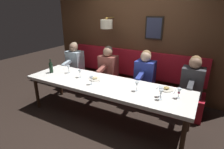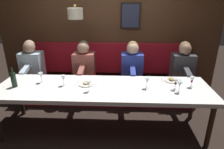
{
  "view_description": "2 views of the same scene",
  "coord_description": "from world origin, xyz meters",
  "views": [
    {
      "loc": [
        -2.64,
        -1.62,
        2.05
      ],
      "look_at": [
        0.05,
        -0.13,
        0.92
      ],
      "focal_mm": 29.02,
      "sensor_mm": 36.0,
      "label": 1
    },
    {
      "loc": [
        -2.62,
        -0.24,
        1.98
      ],
      "look_at": [
        0.05,
        -0.13,
        0.92
      ],
      "focal_mm": 31.34,
      "sensor_mm": 36.0,
      "label": 2
    }
  ],
  "objects": [
    {
      "name": "ground_plane",
      "position": [
        0.0,
        0.0,
        0.0
      ],
      "size": [
        12.0,
        12.0,
        0.0
      ],
      "primitive_type": "plane",
      "color": "black"
    },
    {
      "name": "dining_table",
      "position": [
        0.0,
        0.0,
        0.68
      ],
      "size": [
        0.9,
        3.18,
        0.74
      ],
      "color": "white",
      "rests_on": "ground_plane"
    },
    {
      "name": "banquette_bench",
      "position": [
        0.89,
        0.0,
        0.23
      ],
      "size": [
        0.52,
        3.38,
        0.45
      ],
      "primitive_type": "cube",
      "color": "red",
      "rests_on": "ground_plane"
    },
    {
      "name": "back_wall_panel",
      "position": [
        1.46,
        0.0,
        1.36
      ],
      "size": [
        0.59,
        4.58,
        2.9
      ],
      "color": "#51331E",
      "rests_on": "ground_plane"
    },
    {
      "name": "diner_nearest",
      "position": [
        0.88,
        -1.42,
        0.82
      ],
      "size": [
        0.6,
        0.4,
        0.79
      ],
      "color": "#3D3D42",
      "rests_on": "banquette_bench"
    },
    {
      "name": "diner_near",
      "position": [
        0.88,
        -0.47,
        0.82
      ],
      "size": [
        0.6,
        0.4,
        0.79
      ],
      "color": "#283893",
      "rests_on": "banquette_bench"
    },
    {
      "name": "diner_middle",
      "position": [
        0.88,
        0.44,
        0.82
      ],
      "size": [
        0.6,
        0.4,
        0.79
      ],
      "color": "#934C42",
      "rests_on": "banquette_bench"
    },
    {
      "name": "diner_far",
      "position": [
        0.88,
        1.45,
        0.82
      ],
      "size": [
        0.6,
        0.4,
        0.79
      ],
      "color": "silver",
      "rests_on": "banquette_bench"
    },
    {
      "name": "place_setting_0",
      "position": [
        0.08,
        0.26,
        0.75
      ],
      "size": [
        0.24,
        0.33,
        0.05
      ],
      "color": "silver",
      "rests_on": "dining_table"
    },
    {
      "name": "place_setting_1",
      "position": [
        0.27,
        -1.07,
        0.75
      ],
      "size": [
        0.24,
        0.32,
        0.05
      ],
      "color": "silver",
      "rests_on": "dining_table"
    },
    {
      "name": "wine_glass_0",
      "position": [
        -0.04,
        -1.04,
        0.86
      ],
      "size": [
        0.07,
        0.07,
        0.16
      ],
      "color": "silver",
      "rests_on": "dining_table"
    },
    {
      "name": "wine_glass_1",
      "position": [
        -0.16,
        0.18,
        0.86
      ],
      "size": [
        0.07,
        0.07,
        0.16
      ],
      "color": "silver",
      "rests_on": "dining_table"
    },
    {
      "name": "wine_glass_2",
      "position": [
        0.03,
        0.59,
        0.86
      ],
      "size": [
        0.07,
        0.07,
        0.16
      ],
      "color": "silver",
      "rests_on": "dining_table"
    },
    {
      "name": "wine_glass_3",
      "position": [
        0.05,
        -1.3,
        0.86
      ],
      "size": [
        0.07,
        0.07,
        0.16
      ],
      "color": "silver",
      "rests_on": "dining_table"
    },
    {
      "name": "wine_glass_4",
      "position": [
        -0.02,
        -0.64,
        0.86
      ],
      "size": [
        0.07,
        0.07,
        0.16
      ],
      "color": "silver",
      "rests_on": "dining_table"
    },
    {
      "name": "wine_glass_5",
      "position": [
        -0.13,
        -1.07,
        0.86
      ],
      "size": [
        0.07,
        0.07,
        0.16
      ],
      "color": "silver",
      "rests_on": "dining_table"
    },
    {
      "name": "wine_glass_6",
      "position": [
        0.12,
        0.97,
        0.86
      ],
      "size": [
        0.07,
        0.07,
        0.16
      ],
      "color": "silver",
      "rests_on": "dining_table"
    },
    {
      "name": "wine_bottle",
      "position": [
        -0.05,
        1.31,
        0.86
      ],
      "size": [
        0.08,
        0.08,
        0.3
      ],
      "color": "black",
      "rests_on": "dining_table"
    }
  ]
}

